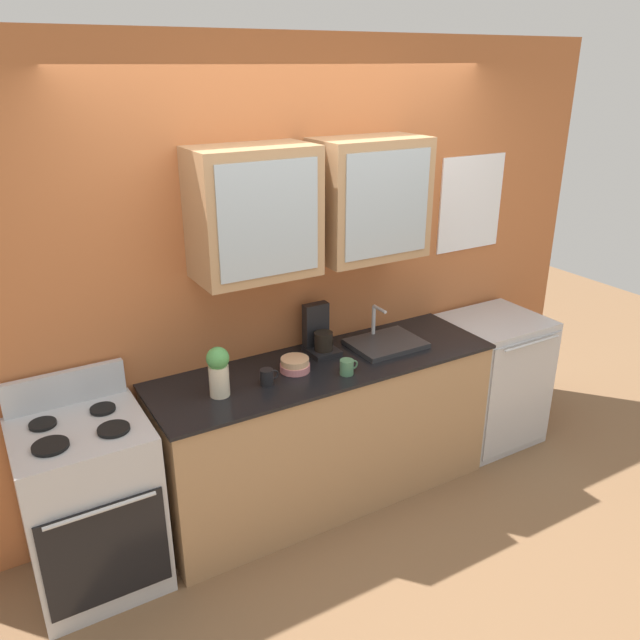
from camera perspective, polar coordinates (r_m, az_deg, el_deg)
The scene contains 11 objects.
ground_plane at distance 4.14m, azimuth 0.50°, elevation -15.25°, with size 10.00×10.00×0.00m, color brown.
back_wall_unit at distance 3.72m, azimuth -1.85°, elevation 5.17°, with size 4.35×0.46×2.66m.
counter at distance 3.88m, azimuth 0.52°, elevation -9.93°, with size 2.05×0.62×0.91m.
stove_range at distance 3.50m, azimuth -19.78°, elevation -15.30°, with size 0.62×0.62×1.09m.
sink_faucet at distance 3.90m, azimuth 5.87°, elevation -2.02°, with size 0.43×0.33×0.22m.
bowl_stack at distance 3.56m, azimuth -2.25°, elevation -4.01°, with size 0.17×0.17×0.08m.
vase at distance 3.30m, azimuth -9.06°, elevation -4.44°, with size 0.12×0.12×0.27m.
cup_near_sink at distance 3.52m, azimuth 2.44°, elevation -4.22°, with size 0.11×0.08×0.09m.
cup_near_bowls at distance 3.42m, azimuth -4.74°, elevation -5.10°, with size 0.11×0.07×0.09m.
dishwasher at distance 4.62m, azimuth 15.03°, elevation -5.12°, with size 0.63×0.61×0.91m.
coffee_maker at distance 3.76m, azimuth -0.07°, elevation -1.32°, with size 0.17×0.20×0.29m.
Camera 1 is at (-1.70, -2.81, 2.52)m, focal length 35.81 mm.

